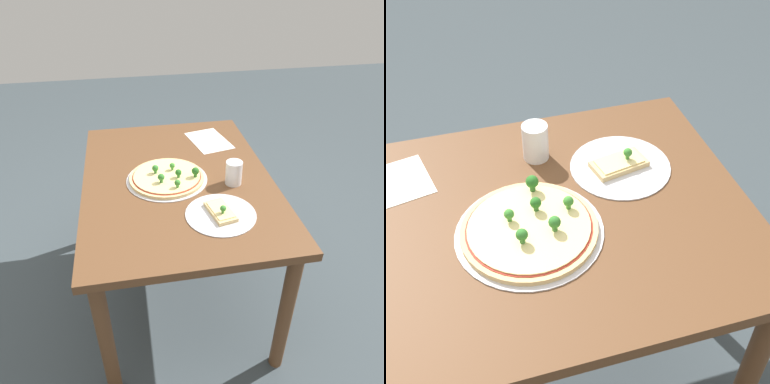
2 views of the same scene
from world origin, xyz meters
The scene contains 6 objects.
ground_plane centered at (0.00, 0.00, 0.00)m, with size 8.00×8.00×0.00m, color #3D474C.
dining_table centered at (0.00, 0.00, 0.63)m, with size 1.18×0.85×0.73m.
pizza_tray_whole centered at (-0.01, 0.05, 0.74)m, with size 0.36×0.36×0.07m.
pizza_tray_slice centered at (-0.31, -0.13, 0.73)m, with size 0.28×0.28×0.06m.
drinking_cup centered at (-0.10, -0.24, 0.78)m, with size 0.07×0.07×0.11m, color white.
paper_menu centered at (0.34, -0.22, 0.73)m, with size 0.27×0.18×0.00m, color white.
Camera 1 is at (-1.44, 0.20, 1.62)m, focal length 35.00 mm.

